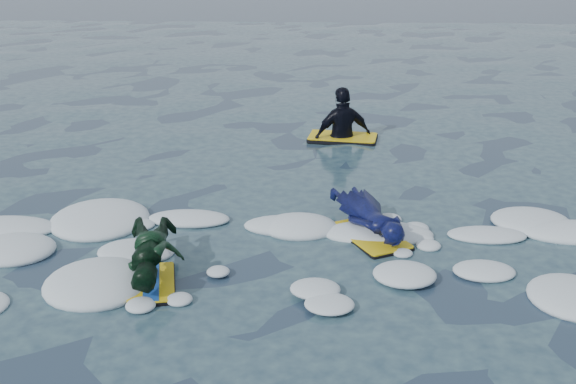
% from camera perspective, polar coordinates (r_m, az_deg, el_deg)
% --- Properties ---
extents(ground, '(120.00, 120.00, 0.00)m').
position_cam_1_polar(ground, '(7.97, -9.16, -7.28)').
color(ground, '#1B3242').
rests_on(ground, ground).
extents(foam_band, '(12.00, 3.10, 0.30)m').
position_cam_1_polar(foam_band, '(8.87, -7.85, -4.15)').
color(foam_band, white).
rests_on(foam_band, ground).
extents(prone_woman_unit, '(1.15, 1.75, 0.43)m').
position_cam_1_polar(prone_woman_unit, '(9.08, 6.47, -1.98)').
color(prone_woman_unit, black).
rests_on(prone_woman_unit, ground).
extents(prone_child_unit, '(0.82, 1.44, 0.54)m').
position_cam_1_polar(prone_child_unit, '(7.99, -10.55, -5.03)').
color(prone_child_unit, black).
rests_on(prone_child_unit, ground).
extents(waiting_rider_unit, '(1.29, 0.83, 1.82)m').
position_cam_1_polar(waiting_rider_unit, '(12.92, 4.34, 4.31)').
color(waiting_rider_unit, black).
rests_on(waiting_rider_unit, ground).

